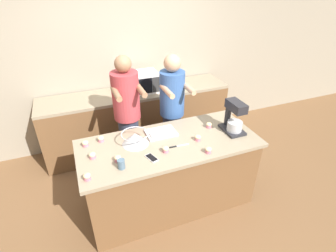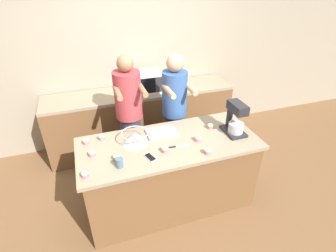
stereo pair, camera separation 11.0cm
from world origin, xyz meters
name	(u,v)px [view 1 (the left image)]	position (x,y,z in m)	size (l,w,h in m)	color
ground_plane	(169,200)	(0.00, 0.00, 0.00)	(16.00, 16.00, 0.00)	brown
back_wall	(128,58)	(0.00, 1.68, 1.35)	(10.00, 0.06, 2.70)	gray
island_counter	(169,173)	(0.00, 0.00, 0.44)	(1.95, 0.84, 0.88)	brown
back_counter	(138,119)	(0.00, 1.33, 0.47)	(2.80, 0.60, 0.94)	brown
person_left	(128,119)	(-0.30, 0.64, 0.89)	(0.34, 0.50, 1.69)	#33384C
person_right	(172,113)	(0.29, 0.64, 0.87)	(0.33, 0.50, 1.64)	#33384C
stand_mixer	(234,118)	(0.76, -0.05, 1.05)	(0.20, 0.30, 0.37)	#232328
mixing_bowl	(135,138)	(-0.35, 0.11, 0.95)	(0.29, 0.29, 0.13)	#BCBCC1
baking_tray	(161,132)	(-0.03, 0.19, 0.90)	(0.34, 0.24, 0.04)	#BCBCC1
microwave_oven	(140,82)	(0.07, 1.33, 1.08)	(0.52, 0.36, 0.28)	silver
cell_phone	(152,158)	(-0.27, -0.20, 0.89)	(0.11, 0.16, 0.01)	silver
drinking_glass	(121,164)	(-0.58, -0.23, 0.93)	(0.07, 0.07, 0.09)	slate
knife	(178,146)	(0.05, -0.10, 0.89)	(0.22, 0.03, 0.01)	#BCBCC1
cupcake_0	(92,155)	(-0.81, 0.02, 0.92)	(0.07, 0.07, 0.06)	#D17084
cupcake_1	(87,177)	(-0.89, -0.28, 0.92)	(0.07, 0.07, 0.06)	#D17084
cupcake_2	(209,125)	(0.55, 0.12, 0.92)	(0.07, 0.07, 0.06)	#D17084
cupcake_3	(85,143)	(-0.85, 0.26, 0.92)	(0.07, 0.07, 0.06)	#D17084
cupcake_4	(208,150)	(0.30, -0.32, 0.92)	(0.07, 0.07, 0.06)	#D17084
cupcake_5	(101,139)	(-0.68, 0.29, 0.92)	(0.07, 0.07, 0.06)	#D17084
cupcake_6	(166,149)	(-0.10, -0.15, 0.92)	(0.07, 0.07, 0.06)	#D17084
cupcake_7	(118,158)	(-0.59, -0.12, 0.92)	(0.07, 0.07, 0.06)	#D17084
cupcake_8	(198,138)	(0.30, -0.08, 0.92)	(0.07, 0.07, 0.06)	#D17084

